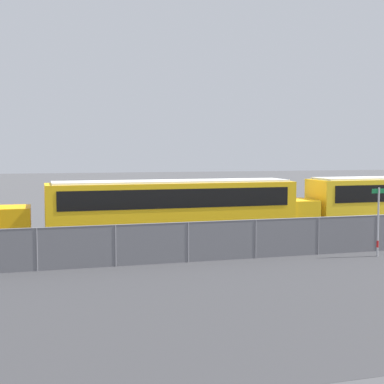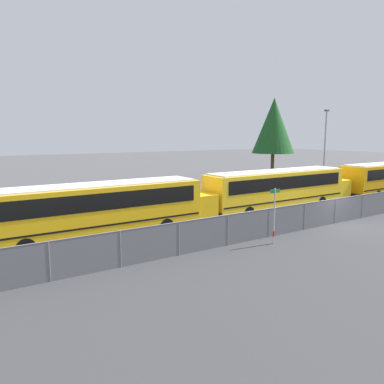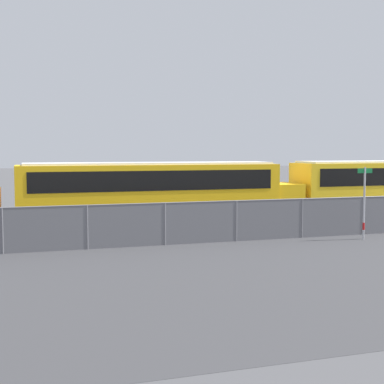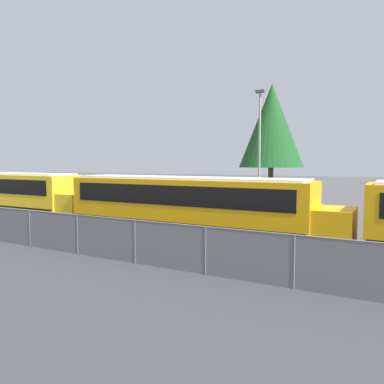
{
  "view_description": "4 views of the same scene",
  "coord_description": "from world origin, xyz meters",
  "px_view_note": "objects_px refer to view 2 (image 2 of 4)",
  "views": [
    {
      "loc": [
        -20.94,
        -21.07,
        4.55
      ],
      "look_at": [
        -13.19,
        5.84,
        2.47
      ],
      "focal_mm": 50.0,
      "sensor_mm": 36.0,
      "label": 1
    },
    {
      "loc": [
        -21.11,
        -15.04,
        5.84
      ],
      "look_at": [
        -7.48,
        5.78,
        2.01
      ],
      "focal_mm": 35.0,
      "sensor_mm": 36.0,
      "label": 2
    },
    {
      "loc": [
        -20.22,
        -20.14,
        3.7
      ],
      "look_at": [
        -12.64,
        4.14,
        1.74
      ],
      "focal_mm": 50.0,
      "sensor_mm": 36.0,
      "label": 3
    },
    {
      "loc": [
        23.73,
        -11.23,
        3.84
      ],
      "look_at": [
        14.89,
        4.76,
        2.41
      ],
      "focal_mm": 35.0,
      "sensor_mm": 36.0,
      "label": 4
    }
  ],
  "objects_px": {
    "street_sign": "(274,215)",
    "light_pole": "(325,144)",
    "school_bus_2": "(101,206)",
    "tree_1": "(274,126)",
    "school_bus_3": "(280,187)"
  },
  "relations": [
    {
      "from": "school_bus_3",
      "to": "tree_1",
      "type": "xyz_separation_m",
      "value": [
        14.06,
        14.79,
        5.07
      ]
    },
    {
      "from": "light_pole",
      "to": "tree_1",
      "type": "distance_m",
      "value": 7.4
    },
    {
      "from": "school_bus_2",
      "to": "street_sign",
      "type": "bearing_deg",
      "value": -39.04
    },
    {
      "from": "school_bus_2",
      "to": "street_sign",
      "type": "relative_size",
      "value": 4.65
    },
    {
      "from": "school_bus_2",
      "to": "tree_1",
      "type": "bearing_deg",
      "value": 27.75
    },
    {
      "from": "school_bus_2",
      "to": "school_bus_3",
      "type": "distance_m",
      "value": 14.29
    },
    {
      "from": "light_pole",
      "to": "tree_1",
      "type": "bearing_deg",
      "value": 100.78
    },
    {
      "from": "school_bus_2",
      "to": "school_bus_3",
      "type": "height_order",
      "value": "same"
    },
    {
      "from": "school_bus_3",
      "to": "light_pole",
      "type": "height_order",
      "value": "light_pole"
    },
    {
      "from": "street_sign",
      "to": "light_pole",
      "type": "height_order",
      "value": "light_pole"
    },
    {
      "from": "school_bus_2",
      "to": "tree_1",
      "type": "relative_size",
      "value": 1.35
    },
    {
      "from": "tree_1",
      "to": "street_sign",
      "type": "bearing_deg",
      "value": -135.0
    },
    {
      "from": "school_bus_2",
      "to": "tree_1",
      "type": "distance_m",
      "value": 32.44
    },
    {
      "from": "street_sign",
      "to": "tree_1",
      "type": "bearing_deg",
      "value": 45.0
    },
    {
      "from": "street_sign",
      "to": "school_bus_3",
      "type": "bearing_deg",
      "value": 41.82
    }
  ]
}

